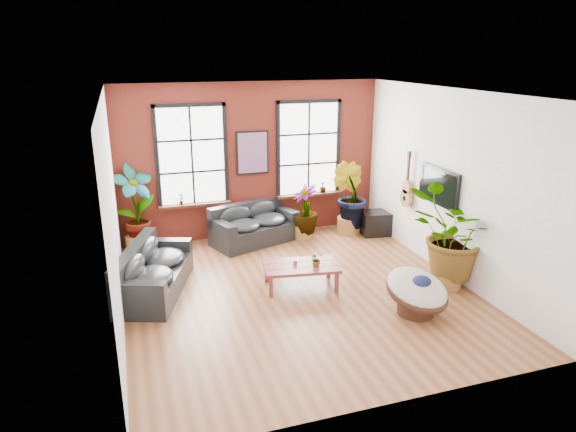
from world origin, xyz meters
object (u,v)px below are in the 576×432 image
Objects in this scene: sofa_left at (152,272)px; papasan_chair at (417,291)px; sofa_back at (253,225)px; coffee_table at (301,267)px.

sofa_left is 4.59m from papasan_chair.
sofa_left is 1.71× the size of papasan_chair.
sofa_left is at bearing -159.82° from sofa_back.
sofa_back is at bearing 90.05° from papasan_chair.
sofa_back reaches higher than papasan_chair.
papasan_chair is (4.06, -2.15, 0.01)m from sofa_left.
coffee_table is 1.06× the size of papasan_chair.
sofa_left is (-2.35, -1.92, -0.00)m from sofa_back.
sofa_back is 1.44× the size of coffee_table.
papasan_chair is at bearing -37.63° from coffee_table.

